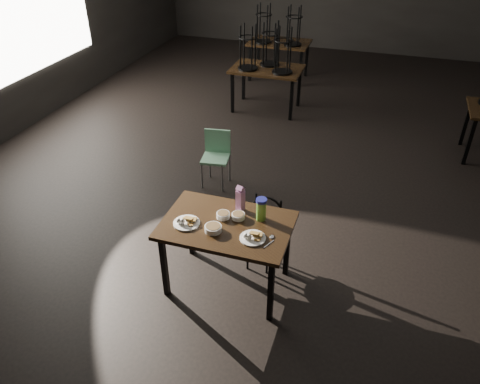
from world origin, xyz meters
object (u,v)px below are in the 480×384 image
(main_table, at_px, (227,230))
(school_chair, at_px, (216,153))
(bentwood_chair, at_px, (263,227))
(juice_carton, at_px, (240,199))
(water_bottle, at_px, (261,209))

(main_table, xyz_separation_m, school_chair, (-0.77, 1.78, -0.23))
(bentwood_chair, bearing_deg, juice_carton, -126.46)
(main_table, height_order, juice_carton, juice_carton)
(school_chair, bearing_deg, bentwood_chair, -61.47)
(water_bottle, bearing_deg, juice_carton, 159.96)
(main_table, bearing_deg, juice_carton, 78.36)
(juice_carton, height_order, bentwood_chair, juice_carton)
(main_table, bearing_deg, school_chair, 113.40)
(juice_carton, xyz_separation_m, water_bottle, (0.23, -0.08, -0.01))
(school_chair, bearing_deg, water_bottle, -65.16)
(water_bottle, height_order, school_chair, water_bottle)
(main_table, bearing_deg, water_bottle, 30.49)
(school_chair, bearing_deg, main_table, -74.88)
(juice_carton, xyz_separation_m, school_chair, (-0.82, 1.53, -0.43))
(water_bottle, bearing_deg, school_chair, 123.13)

